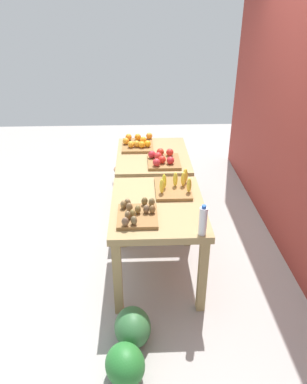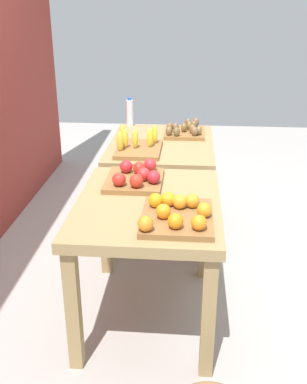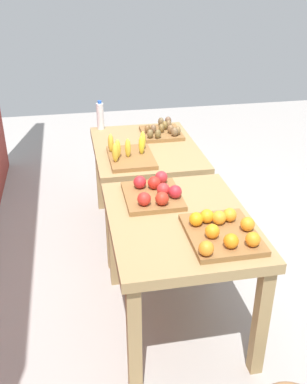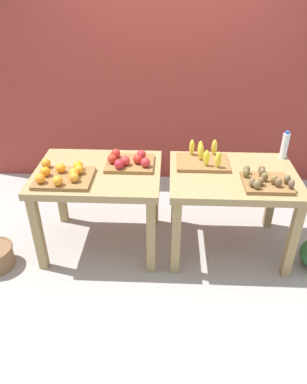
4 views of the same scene
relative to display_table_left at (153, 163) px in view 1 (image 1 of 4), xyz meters
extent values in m
plane|color=#A29D98|center=(0.56, 0.00, -0.66)|extent=(8.00, 8.00, 0.00)
cube|color=maroon|center=(0.56, 1.35, 0.84)|extent=(4.40, 0.12, 3.00)
cube|color=#997F50|center=(0.00, 0.00, 0.08)|extent=(1.04, 0.80, 0.06)
cube|color=#997F50|center=(-0.46, -0.34, -0.30)|extent=(0.07, 0.07, 0.71)
cube|color=#997F50|center=(0.46, -0.34, -0.30)|extent=(0.07, 0.07, 0.71)
cube|color=#997F50|center=(-0.46, 0.34, -0.30)|extent=(0.07, 0.07, 0.71)
cube|color=#997F50|center=(0.46, 0.34, -0.30)|extent=(0.07, 0.07, 0.71)
cube|color=#997F50|center=(1.12, 0.00, 0.08)|extent=(1.04, 0.80, 0.06)
cube|color=#997F50|center=(0.66, -0.34, -0.30)|extent=(0.07, 0.07, 0.71)
cube|color=#997F50|center=(1.58, -0.34, -0.30)|extent=(0.07, 0.07, 0.71)
cube|color=#997F50|center=(0.66, 0.34, -0.30)|extent=(0.07, 0.07, 0.71)
cube|color=#997F50|center=(1.58, 0.34, -0.30)|extent=(0.07, 0.07, 0.71)
cube|color=olive|center=(-0.23, -0.17, 0.13)|extent=(0.44, 0.36, 0.03)
sphere|color=orange|center=(-0.12, -0.12, 0.18)|extent=(0.11, 0.11, 0.08)
sphere|color=orange|center=(-0.38, -0.16, 0.18)|extent=(0.10, 0.10, 0.08)
sphere|color=orange|center=(-0.38, -0.28, 0.18)|extent=(0.11, 0.11, 0.08)
sphere|color=orange|center=(-0.15, -0.18, 0.18)|extent=(0.09, 0.09, 0.08)
sphere|color=orange|center=(-0.41, -0.03, 0.18)|extent=(0.09, 0.09, 0.08)
sphere|color=orange|center=(-0.24, -0.30, 0.18)|extent=(0.09, 0.09, 0.08)
sphere|color=orange|center=(-0.27, -0.10, 0.18)|extent=(0.10, 0.10, 0.08)
sphere|color=orange|center=(-0.14, -0.05, 0.18)|extent=(0.09, 0.09, 0.08)
sphere|color=orange|center=(-0.13, -0.24, 0.18)|extent=(0.09, 0.09, 0.08)
cube|color=olive|center=(0.26, 0.11, 0.13)|extent=(0.40, 0.34, 0.03)
sphere|color=red|center=(0.35, 0.17, 0.18)|extent=(0.10, 0.10, 0.08)
sphere|color=red|center=(0.23, 0.05, 0.18)|extent=(0.11, 0.11, 0.08)
sphere|color=red|center=(0.18, -0.02, 0.18)|extent=(0.09, 0.09, 0.08)
sphere|color=red|center=(0.33, 0.08, 0.18)|extent=(0.11, 0.11, 0.08)
sphere|color=red|center=(0.13, 0.18, 0.18)|extent=(0.11, 0.11, 0.08)
sphere|color=red|center=(0.40, 0.02, 0.18)|extent=(0.11, 0.11, 0.08)
sphere|color=red|center=(0.12, 0.08, 0.18)|extent=(0.09, 0.09, 0.08)
cube|color=olive|center=(0.88, 0.15, 0.13)|extent=(0.44, 0.32, 0.03)
ellipsoid|color=yellow|center=(0.86, 0.25, 0.21)|extent=(0.07, 0.06, 0.14)
ellipsoid|color=yellow|center=(0.90, 0.07, 0.21)|extent=(0.05, 0.04, 0.14)
ellipsoid|color=yellow|center=(0.99, 0.04, 0.21)|extent=(0.06, 0.05, 0.14)
ellipsoid|color=yellow|center=(0.79, 0.27, 0.21)|extent=(0.06, 0.07, 0.14)
ellipsoid|color=yellow|center=(0.86, 0.17, 0.21)|extent=(0.05, 0.05, 0.14)
ellipsoid|color=yellow|center=(0.98, 0.28, 0.21)|extent=(0.06, 0.05, 0.14)
cube|color=olive|center=(1.34, -0.17, 0.13)|extent=(0.36, 0.32, 0.03)
ellipsoid|color=brown|center=(1.32, -0.10, 0.18)|extent=(0.07, 0.07, 0.07)
ellipsoid|color=brown|center=(1.21, -0.25, 0.18)|extent=(0.06, 0.06, 0.07)
ellipsoid|color=brown|center=(1.41, -0.25, 0.18)|extent=(0.06, 0.06, 0.07)
ellipsoid|color=brown|center=(1.32, -0.05, 0.18)|extent=(0.07, 0.07, 0.07)
ellipsoid|color=brown|center=(1.28, -0.24, 0.18)|extent=(0.07, 0.07, 0.07)
ellipsoid|color=brown|center=(1.21, -0.05, 0.18)|extent=(0.07, 0.07, 0.07)
ellipsoid|color=brown|center=(1.48, -0.20, 0.18)|extent=(0.07, 0.07, 0.07)
ellipsoid|color=brown|center=(1.50, -0.26, 0.18)|extent=(0.05, 0.06, 0.07)
ellipsoid|color=brown|center=(1.19, -0.11, 0.18)|extent=(0.07, 0.07, 0.07)
ellipsoid|color=brown|center=(1.38, -0.21, 0.18)|extent=(0.06, 0.05, 0.07)
ellipsoid|color=brown|center=(1.32, -0.17, 0.18)|extent=(0.06, 0.06, 0.07)
ellipsoid|color=brown|center=(1.24, -0.29, 0.18)|extent=(0.06, 0.06, 0.07)
cylinder|color=silver|center=(1.59, 0.31, 0.23)|extent=(0.06, 0.06, 0.23)
cylinder|color=blue|center=(1.59, 0.31, 0.35)|extent=(0.03, 0.03, 0.02)
ellipsoid|color=#25712C|center=(2.20, -0.27, -0.52)|extent=(0.38, 0.35, 0.27)
ellipsoid|color=#306637|center=(1.88, -0.22, -0.52)|extent=(0.35, 0.30, 0.28)
cylinder|color=brown|center=(-0.88, -0.35, -0.56)|extent=(0.31, 0.31, 0.19)
torus|color=brown|center=(-0.88, -0.35, -0.47)|extent=(0.33, 0.33, 0.02)
camera|label=1|loc=(3.86, -0.15, 1.69)|focal=34.52mm
camera|label=2|loc=(-2.33, -0.22, 1.17)|focal=43.22mm
camera|label=3|loc=(-2.10, 0.56, 1.41)|focal=41.76mm
camera|label=4|loc=(0.58, -2.61, 1.53)|focal=33.76mm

